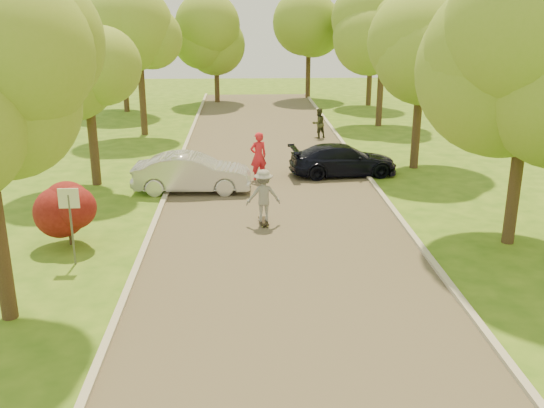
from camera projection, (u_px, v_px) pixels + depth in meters
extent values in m
plane|color=#386417|center=(297.00, 332.00, 13.19)|extent=(100.00, 100.00, 0.00)
cube|color=#4C4438|center=(277.00, 214.00, 20.79)|extent=(8.00, 60.00, 0.01)
cube|color=#B2AD9E|center=(158.00, 214.00, 20.59)|extent=(0.18, 60.00, 0.12)
cube|color=#B2AD9E|center=(393.00, 210.00, 20.96)|extent=(0.18, 60.00, 0.12)
cylinder|color=#59595E|center=(72.00, 230.00, 16.41)|extent=(0.06, 0.06, 2.00)
cube|color=white|center=(69.00, 198.00, 16.14)|extent=(0.55, 0.04, 0.55)
cylinder|color=#382619|center=(71.00, 233.00, 18.02)|extent=(0.12, 0.12, 0.70)
sphere|color=#590F0F|center=(68.00, 209.00, 17.79)|extent=(1.70, 1.70, 1.70)
cylinder|color=#382619|center=(0.00, 244.00, 13.29)|extent=(0.36, 0.36, 3.60)
sphere|color=olive|center=(8.00, 64.00, 12.12)|extent=(3.45, 3.45, 3.45)
cylinder|color=#382619|center=(94.00, 146.00, 23.78)|extent=(0.36, 0.36, 3.15)
sphere|color=olive|center=(87.00, 72.00, 22.91)|extent=(4.20, 4.20, 4.20)
sphere|color=olive|center=(102.00, 55.00, 22.74)|extent=(3.15, 3.15, 3.15)
cylinder|color=#382619|center=(143.00, 100.00, 33.20)|extent=(0.36, 0.36, 3.83)
sphere|color=olive|center=(138.00, 37.00, 32.16)|extent=(4.80, 4.80, 4.80)
sphere|color=olive|center=(151.00, 23.00, 31.97)|extent=(3.60, 3.60, 3.60)
cylinder|color=#382619|center=(515.00, 181.00, 17.66)|extent=(0.36, 0.36, 3.83)
sphere|color=olive|center=(531.00, 62.00, 16.61)|extent=(5.00, 5.00, 5.00)
cylinder|color=#382619|center=(416.00, 130.00, 26.27)|extent=(0.36, 0.36, 3.38)
sphere|color=olive|center=(422.00, 59.00, 25.34)|extent=(4.40, 4.40, 4.40)
sphere|color=olive|center=(438.00, 43.00, 25.16)|extent=(3.30, 3.30, 3.30)
cylinder|color=#382619|center=(380.00, 92.00, 35.69)|extent=(0.36, 0.36, 4.05)
sphere|color=olive|center=(384.00, 28.00, 34.58)|extent=(5.20, 5.20, 5.20)
sphere|color=olive|center=(398.00, 14.00, 34.38)|extent=(3.90, 3.90, 3.90)
cylinder|color=#382619|center=(125.00, 85.00, 40.72)|extent=(0.36, 0.36, 3.60)
sphere|color=olive|center=(121.00, 34.00, 39.70)|extent=(5.00, 5.00, 5.00)
sphere|color=olive|center=(132.00, 22.00, 39.50)|extent=(3.75, 3.75, 3.75)
cylinder|color=#382619|center=(369.00, 78.00, 43.37)|extent=(0.36, 0.36, 3.83)
sphere|color=olive|center=(372.00, 29.00, 42.32)|extent=(5.00, 5.00, 5.00)
sphere|color=olive|center=(383.00, 18.00, 42.12)|extent=(3.75, 3.75, 3.75)
cylinder|color=#382619|center=(217.00, 79.00, 44.83)|extent=(0.36, 0.36, 3.38)
sphere|color=olive|center=(216.00, 36.00, 43.86)|extent=(4.80, 4.80, 4.80)
sphere|color=olive|center=(225.00, 25.00, 43.68)|extent=(3.60, 3.60, 3.60)
cylinder|color=#382619|center=(308.00, 74.00, 47.02)|extent=(0.36, 0.36, 3.60)
sphere|color=olive|center=(309.00, 30.00, 46.00)|extent=(5.00, 5.00, 5.00)
sphere|color=olive|center=(319.00, 20.00, 45.80)|extent=(3.75, 3.75, 3.75)
imported|color=silver|center=(192.00, 173.00, 23.10)|extent=(4.51, 1.69, 1.47)
imported|color=black|center=(343.00, 160.00, 25.41)|extent=(4.66, 2.24, 1.31)
cube|color=black|center=(264.00, 221.00, 19.78)|extent=(0.34, 0.91, 0.02)
cylinder|color=#BFCC4C|center=(265.00, 219.00, 20.10)|extent=(0.04, 0.07, 0.07)
cylinder|color=#BFCC4C|center=(260.00, 220.00, 20.08)|extent=(0.04, 0.07, 0.07)
cylinder|color=#BFCC4C|center=(267.00, 226.00, 19.51)|extent=(0.04, 0.07, 0.07)
cylinder|color=#BFCC4C|center=(263.00, 226.00, 19.49)|extent=(0.04, 0.07, 0.07)
imported|color=gray|center=(263.00, 196.00, 19.51)|extent=(1.18, 0.76, 1.72)
imported|color=red|center=(258.00, 156.00, 24.63)|extent=(0.84, 0.71, 1.98)
imported|color=#313520|center=(319.00, 123.00, 32.59)|extent=(0.98, 0.92, 1.62)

